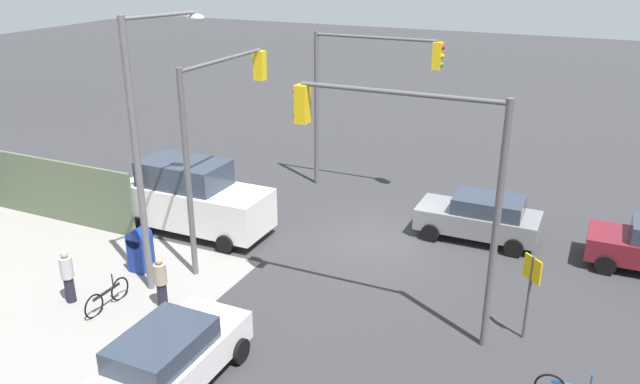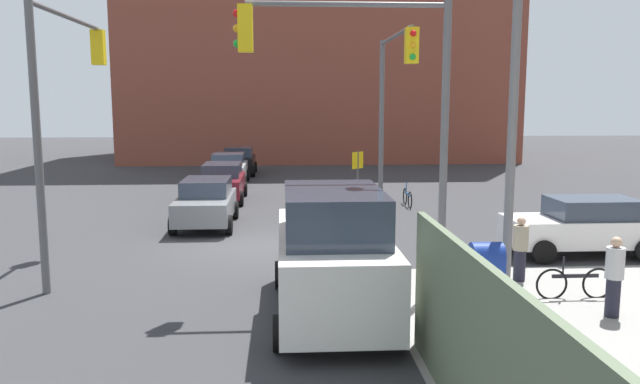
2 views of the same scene
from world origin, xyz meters
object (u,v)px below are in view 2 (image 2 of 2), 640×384
(bicycle_leaning_on_fence, at_px, (575,283))
(bicycle_at_crosswalk, at_px, (407,198))
(mailbox_blue, at_px, (486,274))
(pedestrian_crossing, at_px, (614,276))
(traffic_signal_se_corner, at_px, (66,88))
(pedestrian_waiting, at_px, (520,248))
(van_white_delivery, at_px, (332,254))
(street_lamp_corner, at_px, (496,82))
(coupe_silver, at_px, (228,168))
(traffic_signal_ne_corner, at_px, (366,88))
(hatchback_gray, at_px, (206,202))
(traffic_signal_nw_corner, at_px, (392,91))
(sedan_white, at_px, (583,225))
(sedan_black, at_px, (239,160))
(hatchback_maroon, at_px, (222,182))

(bicycle_leaning_on_fence, xyz_separation_m, bicycle_at_crosswalk, (-12.40, -1.20, 0.00))
(mailbox_blue, bearing_deg, pedestrian_crossing, 75.96)
(traffic_signal_se_corner, relative_size, pedestrian_waiting, 4.13)
(pedestrian_crossing, bearing_deg, van_white_delivery, 172.61)
(street_lamp_corner, bearing_deg, coupe_silver, -158.99)
(street_lamp_corner, height_order, van_white_delivery, street_lamp_corner)
(traffic_signal_se_corner, height_order, traffic_signal_ne_corner, same)
(hatchback_gray, xyz_separation_m, bicycle_leaning_on_fence, (8.69, 9.02, -0.50))
(traffic_signal_se_corner, bearing_deg, traffic_signal_ne_corner, 74.19)
(traffic_signal_nw_corner, distance_m, mailbox_blue, 9.43)
(coupe_silver, bearing_deg, bicycle_leaning_on_fence, 24.82)
(traffic_signal_nw_corner, height_order, pedestrian_crossing, traffic_signal_nw_corner)
(traffic_signal_ne_corner, distance_m, sedan_white, 8.04)
(traffic_signal_ne_corner, relative_size, bicycle_leaning_on_fence, 3.71)
(coupe_silver, bearing_deg, traffic_signal_ne_corner, 14.02)
(traffic_signal_nw_corner, distance_m, van_white_delivery, 9.78)
(bicycle_at_crosswalk, bearing_deg, coupe_silver, -133.04)
(street_lamp_corner, distance_m, pedestrian_waiting, 4.13)
(street_lamp_corner, relative_size, pedestrian_crossing, 4.87)
(sedan_black, bearing_deg, street_lamp_corner, 16.70)
(sedan_black, bearing_deg, van_white_delivery, 7.99)
(sedan_black, relative_size, pedestrian_waiting, 2.55)
(hatchback_maroon, bearing_deg, mailbox_blue, 24.51)
(traffic_signal_nw_corner, distance_m, bicycle_leaning_on_fence, 9.46)
(traffic_signal_se_corner, bearing_deg, bicycle_at_crosswalk, 131.43)
(hatchback_maroon, bearing_deg, bicycle_at_crosswalk, 76.21)
(sedan_black, height_order, coupe_silver, same)
(traffic_signal_se_corner, bearing_deg, pedestrian_waiting, 81.03)
(traffic_signal_se_corner, relative_size, hatchback_gray, 1.56)
(traffic_signal_se_corner, xyz_separation_m, hatchback_gray, (-5.55, 2.68, -3.78))
(mailbox_blue, bearing_deg, street_lamp_corner, 158.01)
(traffic_signal_se_corner, xyz_separation_m, pedestrian_waiting, (1.74, 11.00, -3.81))
(hatchback_gray, xyz_separation_m, pedestrian_waiting, (7.29, 8.32, -0.03))
(mailbox_blue, relative_size, sedan_white, 0.35)
(traffic_signal_ne_corner, xyz_separation_m, hatchback_gray, (-7.59, -4.52, -3.75))
(street_lamp_corner, distance_m, hatchback_gray, 11.61)
(pedestrian_crossing, bearing_deg, street_lamp_corner, 135.78)
(hatchback_gray, relative_size, bicycle_leaning_on_fence, 2.38)
(mailbox_blue, bearing_deg, traffic_signal_se_corner, -111.47)
(pedestrian_crossing, height_order, bicycle_at_crosswalk, pedestrian_crossing)
(bicycle_at_crosswalk, bearing_deg, mailbox_blue, -4.40)
(coupe_silver, height_order, van_white_delivery, van_white_delivery)
(sedan_black, distance_m, hatchback_gray, 15.78)
(mailbox_blue, relative_size, van_white_delivery, 0.26)
(traffic_signal_nw_corner, bearing_deg, hatchback_maroon, -135.12)
(mailbox_blue, bearing_deg, hatchback_maroon, -155.49)
(mailbox_blue, bearing_deg, coupe_silver, -161.14)
(coupe_silver, height_order, hatchback_gray, same)
(sedan_white, bearing_deg, traffic_signal_nw_corner, -131.03)
(van_white_delivery, distance_m, bicycle_leaning_on_fence, 5.53)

